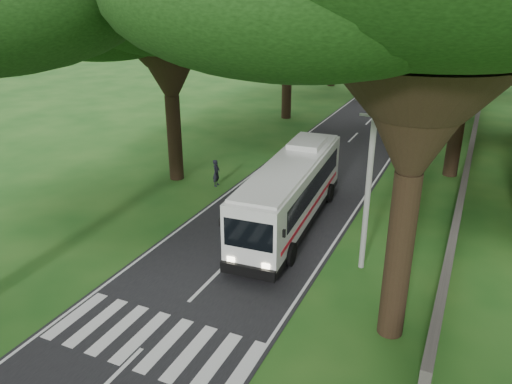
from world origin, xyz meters
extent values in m
plane|color=#164814|center=(0.00, 0.00, 0.00)|extent=(140.00, 140.00, 0.00)
cube|color=black|center=(0.00, 25.00, 0.01)|extent=(8.00, 120.00, 0.04)
cube|color=silver|center=(0.00, -2.00, 0.00)|extent=(8.00, 3.00, 0.01)
cube|color=#383533|center=(9.00, 24.00, 0.60)|extent=(0.35, 50.00, 1.20)
cylinder|color=gray|center=(5.50, 6.00, 4.00)|extent=(0.24, 0.24, 8.00)
cube|color=gray|center=(5.50, 6.00, 7.40)|extent=(1.60, 0.10, 0.10)
cube|color=gray|center=(5.50, 6.00, 6.80)|extent=(1.20, 0.10, 0.10)
cylinder|color=gray|center=(5.50, 26.00, 4.00)|extent=(0.24, 0.24, 8.00)
cube|color=gray|center=(5.50, 26.00, 7.40)|extent=(1.60, 0.10, 0.10)
cube|color=gray|center=(5.50, 26.00, 6.80)|extent=(1.20, 0.10, 0.10)
cylinder|color=gray|center=(5.50, 46.00, 4.00)|extent=(0.24, 0.24, 8.00)
cube|color=gray|center=(5.50, 46.00, 7.40)|extent=(1.60, 0.10, 0.10)
cube|color=gray|center=(5.50, 46.00, 6.80)|extent=(1.20, 0.10, 0.10)
cylinder|color=black|center=(-8.00, 12.00, 2.68)|extent=(0.90, 0.90, 5.35)
cone|color=black|center=(-8.00, 12.00, 7.25)|extent=(3.20, 3.20, 3.80)
cylinder|color=black|center=(-7.50, 30.00, 3.06)|extent=(0.90, 0.90, 6.11)
cone|color=black|center=(-7.50, 30.00, 8.01)|extent=(3.20, 3.20, 3.80)
cylinder|color=black|center=(-8.50, 48.00, 3.16)|extent=(0.90, 0.90, 6.31)
cone|color=black|center=(-8.50, 48.00, 8.21)|extent=(3.20, 3.20, 3.80)
cylinder|color=black|center=(7.50, 2.00, 3.04)|extent=(0.90, 0.90, 6.08)
cone|color=black|center=(7.50, 2.00, 7.98)|extent=(3.20, 3.20, 3.80)
cylinder|color=black|center=(8.00, 20.00, 2.72)|extent=(0.90, 0.90, 5.44)
cone|color=black|center=(8.00, 20.00, 7.34)|extent=(3.20, 3.20, 3.80)
cylinder|color=black|center=(7.50, 38.00, 3.16)|extent=(0.90, 0.90, 6.32)
cone|color=black|center=(7.50, 38.00, 8.22)|extent=(3.20, 3.20, 3.80)
cylinder|color=black|center=(8.50, 56.00, 2.71)|extent=(0.90, 0.90, 5.42)
cone|color=black|center=(8.50, 56.00, 7.32)|extent=(3.20, 3.20, 3.80)
cube|color=silver|center=(1.09, 8.67, 1.87)|extent=(3.21, 11.80, 2.87)
cube|color=black|center=(1.07, 8.96, 2.28)|extent=(3.12, 9.67, 1.07)
cube|color=black|center=(1.09, 8.67, 0.49)|extent=(3.25, 11.84, 0.34)
cube|color=red|center=(1.09, 8.67, 1.21)|extent=(3.18, 10.64, 0.17)
cube|color=silver|center=(1.09, 8.67, 3.36)|extent=(2.97, 11.20, 0.17)
cylinder|color=black|center=(0.14, 4.71, 0.53)|extent=(0.41, 1.09, 1.07)
cylinder|color=black|center=(2.56, 4.87, 0.53)|extent=(0.41, 1.09, 1.07)
cylinder|color=black|center=(-0.37, 12.27, 0.53)|extent=(0.41, 1.09, 1.07)
cylinder|color=black|center=(2.06, 12.43, 0.53)|extent=(0.41, 1.09, 1.07)
imported|color=#BDBCC1|center=(-0.91, 43.55, 0.66)|extent=(1.72, 3.80, 1.27)
imported|color=#262250|center=(-1.19, 50.57, 0.76)|extent=(2.29, 4.62, 1.46)
imported|color=maroon|center=(0.80, 61.02, 0.61)|extent=(2.17, 4.19, 1.16)
imported|color=black|center=(-5.03, 11.92, 0.84)|extent=(0.45, 0.65, 1.68)
camera|label=1|loc=(9.25, -13.32, 11.44)|focal=35.00mm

